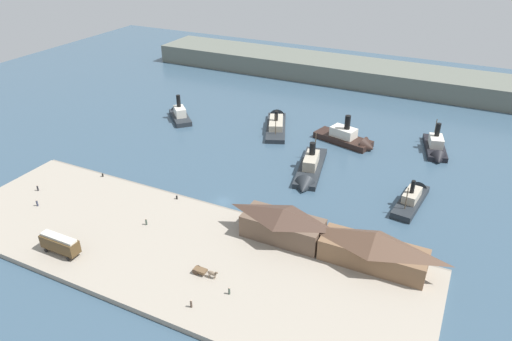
{
  "coord_description": "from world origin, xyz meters",
  "views": [
    {
      "loc": [
        51.85,
        -86.59,
        64.26
      ],
      "look_at": [
        1.87,
        15.25,
        2.0
      ],
      "focal_mm": 33.0,
      "sensor_mm": 36.0,
      "label": 1
    }
  ],
  "objects_px": {
    "mooring_post_center_west": "(177,197)",
    "ferry_approaching_west": "(349,139)",
    "ferry_shed_west_terminal": "(374,248)",
    "ferry_mid_harbor": "(309,171)",
    "pedestrian_near_west_shed": "(229,291)",
    "pedestrian_standing_center": "(37,203)",
    "ferry_shed_customs_shed": "(283,223)",
    "ferry_departing_north": "(413,197)",
    "horse_cart": "(205,271)",
    "mooring_post_west": "(103,175)",
    "street_tram": "(60,243)",
    "ferry_moored_west": "(436,149)",
    "pedestrian_walking_west": "(38,188)",
    "pedestrian_near_east_shed": "(191,304)",
    "ferry_near_quay": "(179,114)",
    "pedestrian_near_cart": "(146,222)",
    "ferry_moored_east": "(276,122)"
  },
  "relations": [
    {
      "from": "pedestrian_walking_west",
      "to": "pedestrian_standing_center",
      "type": "height_order",
      "value": "pedestrian_standing_center"
    },
    {
      "from": "pedestrian_standing_center",
      "to": "mooring_post_west",
      "type": "bearing_deg",
      "value": 77.26
    },
    {
      "from": "pedestrian_walking_west",
      "to": "mooring_post_west",
      "type": "xyz_separation_m",
      "value": [
        9.88,
        13.09,
        -0.29
      ]
    },
    {
      "from": "ferry_shed_west_terminal",
      "to": "street_tram",
      "type": "bearing_deg",
      "value": -157.0
    },
    {
      "from": "ferry_shed_customs_shed",
      "to": "ferry_mid_harbor",
      "type": "distance_m",
      "value": 31.67
    },
    {
      "from": "mooring_post_west",
      "to": "ferry_shed_west_terminal",
      "type": "bearing_deg",
      "value": -2.86
    },
    {
      "from": "mooring_post_center_west",
      "to": "ferry_approaching_west",
      "type": "relative_size",
      "value": 0.04
    },
    {
      "from": "horse_cart",
      "to": "mooring_post_center_west",
      "type": "distance_m",
      "value": 29.91
    },
    {
      "from": "ferry_moored_east",
      "to": "pedestrian_near_cart",
      "type": "bearing_deg",
      "value": -91.92
    },
    {
      "from": "pedestrian_standing_center",
      "to": "ferry_mid_harbor",
      "type": "relative_size",
      "value": 0.07
    },
    {
      "from": "street_tram",
      "to": "ferry_mid_harbor",
      "type": "relative_size",
      "value": 0.34
    },
    {
      "from": "pedestrian_walking_west",
      "to": "ferry_moored_west",
      "type": "bearing_deg",
      "value": 38.39
    },
    {
      "from": "ferry_shed_customs_shed",
      "to": "ferry_departing_north",
      "type": "height_order",
      "value": "ferry_shed_customs_shed"
    },
    {
      "from": "ferry_mid_harbor",
      "to": "pedestrian_near_cart",
      "type": "bearing_deg",
      "value": -121.5
    },
    {
      "from": "pedestrian_near_west_shed",
      "to": "ferry_mid_harbor",
      "type": "relative_size",
      "value": 0.06
    },
    {
      "from": "ferry_approaching_west",
      "to": "ferry_moored_east",
      "type": "relative_size",
      "value": 0.82
    },
    {
      "from": "mooring_post_west",
      "to": "ferry_approaching_west",
      "type": "distance_m",
      "value": 74.86
    },
    {
      "from": "mooring_post_west",
      "to": "ferry_mid_harbor",
      "type": "height_order",
      "value": "ferry_mid_harbor"
    },
    {
      "from": "ferry_shed_west_terminal",
      "to": "ferry_mid_harbor",
      "type": "distance_m",
      "value": 40.24
    },
    {
      "from": "ferry_shed_customs_shed",
      "to": "ferry_departing_north",
      "type": "xyz_separation_m",
      "value": [
        23.03,
        30.16,
        -3.73
      ]
    },
    {
      "from": "street_tram",
      "to": "ferry_moored_west",
      "type": "bearing_deg",
      "value": 53.45
    },
    {
      "from": "mooring_post_west",
      "to": "ferry_mid_harbor",
      "type": "distance_m",
      "value": 56.52
    },
    {
      "from": "pedestrian_near_east_shed",
      "to": "ferry_moored_west",
      "type": "xyz_separation_m",
      "value": [
        31.0,
        87.73,
        -0.51
      ]
    },
    {
      "from": "pedestrian_near_east_shed",
      "to": "ferry_near_quay",
      "type": "distance_m",
      "value": 94.39
    },
    {
      "from": "mooring_post_center_west",
      "to": "pedestrian_near_east_shed",
      "type": "bearing_deg",
      "value": -51.49
    },
    {
      "from": "mooring_post_west",
      "to": "ferry_approaching_west",
      "type": "relative_size",
      "value": 0.04
    },
    {
      "from": "horse_cart",
      "to": "pedestrian_near_west_shed",
      "type": "bearing_deg",
      "value": -19.75
    },
    {
      "from": "pedestrian_near_west_shed",
      "to": "ferry_approaching_west",
      "type": "xyz_separation_m",
      "value": [
        1.0,
        76.27,
        -0.23
      ]
    },
    {
      "from": "ferry_mid_harbor",
      "to": "ferry_shed_customs_shed",
      "type": "bearing_deg",
      "value": -80.19
    },
    {
      "from": "street_tram",
      "to": "pedestrian_standing_center",
      "type": "height_order",
      "value": "street_tram"
    },
    {
      "from": "pedestrian_near_west_shed",
      "to": "ferry_mid_harbor",
      "type": "bearing_deg",
      "value": 93.71
    },
    {
      "from": "horse_cart",
      "to": "ferry_departing_north",
      "type": "bearing_deg",
      "value": 56.48
    },
    {
      "from": "ferry_shed_west_terminal",
      "to": "ferry_moored_west",
      "type": "xyz_separation_m",
      "value": [
        4.49,
        61.24,
        -3.72
      ]
    },
    {
      "from": "pedestrian_near_west_shed",
      "to": "ferry_moored_west",
      "type": "height_order",
      "value": "ferry_moored_west"
    },
    {
      "from": "street_tram",
      "to": "pedestrian_near_cart",
      "type": "bearing_deg",
      "value": 58.91
    },
    {
      "from": "pedestrian_standing_center",
      "to": "ferry_approaching_west",
      "type": "distance_m",
      "value": 91.18
    },
    {
      "from": "mooring_post_center_west",
      "to": "pedestrian_near_cart",
      "type": "bearing_deg",
      "value": -89.67
    },
    {
      "from": "pedestrian_walking_west",
      "to": "ferry_moored_east",
      "type": "distance_m",
      "value": 77.95
    },
    {
      "from": "pedestrian_near_cart",
      "to": "pedestrian_walking_west",
      "type": "bearing_deg",
      "value": -179.79
    },
    {
      "from": "ferry_approaching_west",
      "to": "ferry_departing_north",
      "type": "relative_size",
      "value": 1.09
    },
    {
      "from": "ferry_near_quay",
      "to": "mooring_post_center_west",
      "type": "bearing_deg",
      "value": -56.28
    },
    {
      "from": "pedestrian_near_cart",
      "to": "ferry_moored_west",
      "type": "distance_m",
      "value": 89.06
    },
    {
      "from": "mooring_post_center_west",
      "to": "pedestrian_near_west_shed",
      "type": "bearing_deg",
      "value": -40.0
    },
    {
      "from": "pedestrian_walking_west",
      "to": "mooring_post_center_west",
      "type": "relative_size",
      "value": 1.79
    },
    {
      "from": "ferry_mid_harbor",
      "to": "horse_cart",
      "type": "bearing_deg",
      "value": -94.17
    },
    {
      "from": "pedestrian_standing_center",
      "to": "ferry_moored_east",
      "type": "distance_m",
      "value": 80.22
    },
    {
      "from": "mooring_post_center_west",
      "to": "ferry_moored_east",
      "type": "bearing_deg",
      "value": 87.58
    },
    {
      "from": "mooring_post_center_west",
      "to": "ferry_mid_harbor",
      "type": "xyz_separation_m",
      "value": [
        24.77,
        27.97,
        -0.36
      ]
    },
    {
      "from": "pedestrian_standing_center",
      "to": "mooring_post_center_west",
      "type": "relative_size",
      "value": 1.92
    },
    {
      "from": "ferry_shed_customs_shed",
      "to": "ferry_near_quay",
      "type": "distance_m",
      "value": 79.5
    }
  ]
}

